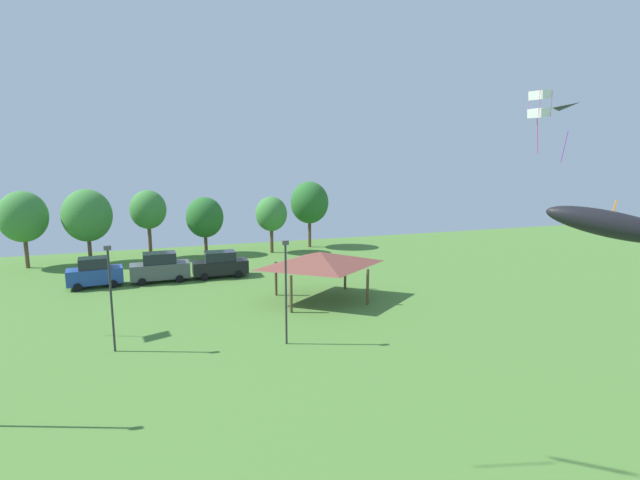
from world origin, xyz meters
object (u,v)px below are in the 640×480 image
object	(u,v)px
kite_flying_2	(540,104)
park_pavilion	(320,259)
parked_car_third_from_left	(220,264)
kite_flying_3	(611,224)
treeline_tree_3	(205,217)
treeline_tree_5	(309,203)
treeline_tree_0	(23,217)
treeline_tree_2	(148,210)
parked_car_second_from_left	(160,267)
treeline_tree_4	(271,214)
parked_car_leftmost	(95,273)
light_post_0	(286,286)
kite_flying_0	(578,116)
light_post_2	(111,292)
treeline_tree_1	(87,216)

from	to	relation	value
kite_flying_2	park_pavilion	distance (m)	17.36
parked_car_third_from_left	kite_flying_3	bearing A→B (deg)	-70.21
treeline_tree_3	treeline_tree_5	bearing A→B (deg)	3.39
treeline_tree_3	treeline_tree_5	xyz separation A→B (m)	(11.72, 0.70, 1.11)
parked_car_third_from_left	kite_flying_2	bearing A→B (deg)	-48.50
treeline_tree_0	treeline_tree_2	xyz separation A→B (m)	(10.97, 0.89, 0.15)
parked_car_second_from_left	treeline_tree_3	distance (m)	11.63
kite_flying_3	treeline_tree_2	bearing A→B (deg)	112.45
parked_car_second_from_left	treeline_tree_4	size ratio (longest dim) A/B	0.79
parked_car_leftmost	park_pavilion	xyz separation A→B (m)	(16.06, -9.08, 1.89)
light_post_0	treeline_tree_5	size ratio (longest dim) A/B	0.80
park_pavilion	treeline_tree_0	size ratio (longest dim) A/B	1.00
kite_flying_0	parked_car_leftmost	size ratio (longest dim) A/B	0.83
kite_flying_3	light_post_2	bearing A→B (deg)	141.60
treeline_tree_2	light_post_2	bearing A→B (deg)	-94.30
treeline_tree_0	kite_flying_2	bearing A→B (deg)	-40.00
parked_car_leftmost	treeline_tree_5	world-z (taller)	treeline_tree_5
treeline_tree_4	treeline_tree_2	bearing A→B (deg)	175.35
kite_flying_0	light_post_2	size ratio (longest dim) A/B	0.61
treeline_tree_2	treeline_tree_3	xyz separation A→B (m)	(5.57, 0.07, -1.01)
kite_flying_2	light_post_2	world-z (taller)	kite_flying_2
park_pavilion	treeline_tree_1	xyz separation A→B (m)	(-17.39, 18.49, 1.66)
parked_car_third_from_left	treeline_tree_1	bearing A→B (deg)	140.68
parked_car_second_from_left	treeline_tree_5	world-z (taller)	treeline_tree_5
kite_flying_2	kite_flying_3	world-z (taller)	kite_flying_2
kite_flying_0	kite_flying_3	bearing A→B (deg)	-131.28
treeline_tree_4	park_pavilion	bearing A→B (deg)	-91.91
parked_car_second_from_left	park_pavilion	world-z (taller)	park_pavilion
parked_car_third_from_left	park_pavilion	xyz separation A→B (m)	(6.07, -9.21, 1.96)
parked_car_leftmost	parked_car_third_from_left	world-z (taller)	parked_car_leftmost
treeline_tree_4	treeline_tree_5	bearing A→B (deg)	20.18
park_pavilion	treeline_tree_5	bearing A→B (deg)	74.81
kite_flying_0	treeline_tree_1	world-z (taller)	kite_flying_0
kite_flying_3	parked_car_leftmost	bearing A→B (deg)	125.17
treeline_tree_1	treeline_tree_3	size ratio (longest dim) A/B	1.19
park_pavilion	light_post_0	bearing A→B (deg)	-121.15
parked_car_leftmost	treeline_tree_2	bearing A→B (deg)	62.25
light_post_0	treeline_tree_0	world-z (taller)	treeline_tree_0
treeline_tree_0	treeline_tree_1	xyz separation A→B (m)	(5.41, 0.04, -0.10)
kite_flying_3	treeline_tree_1	distance (m)	44.33
parked_car_third_from_left	treeline_tree_0	world-z (taller)	treeline_tree_0
park_pavilion	treeline_tree_2	distance (m)	22.76
treeline_tree_2	treeline_tree_4	distance (m)	12.52
treeline_tree_4	treeline_tree_1	bearing A→B (deg)	179.51
park_pavilion	treeline_tree_3	world-z (taller)	treeline_tree_3
treeline_tree_0	treeline_tree_3	xyz separation A→B (m)	(16.54, 0.97, -0.86)
light_post_2	treeline_tree_3	distance (m)	26.12
parked_car_leftmost	treeline_tree_1	distance (m)	10.15
parked_car_third_from_left	treeline_tree_2	size ratio (longest dim) A/B	0.67
kite_flying_2	parked_car_leftmost	size ratio (longest dim) A/B	0.85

